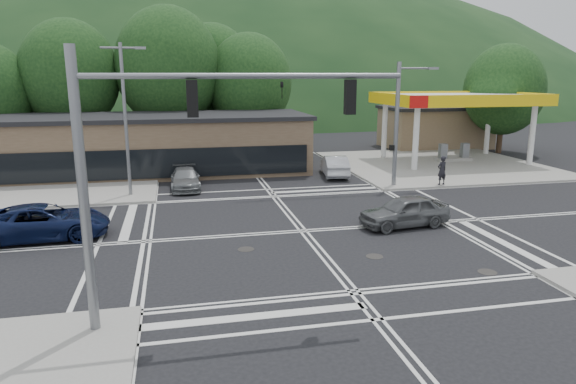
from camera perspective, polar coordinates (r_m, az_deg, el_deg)
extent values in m
plane|color=black|center=(24.34, 1.69, -4.35)|extent=(120.00, 120.00, 0.00)
cube|color=gray|center=(43.45, 16.24, 2.96)|extent=(16.00, 16.00, 0.15)
cube|color=gray|center=(39.32, -25.88, 1.15)|extent=(16.00, 16.00, 0.15)
cylinder|color=silver|center=(39.97, 14.02, 5.78)|extent=(0.44, 0.44, 5.00)
cylinder|color=silver|center=(45.39, 10.67, 6.76)|extent=(0.44, 0.44, 5.00)
cylinder|color=silver|center=(45.30, 25.50, 5.71)|extent=(0.44, 0.44, 5.00)
cylinder|color=silver|center=(50.14, 21.32, 6.67)|extent=(0.44, 0.44, 5.00)
cube|color=silver|center=(44.76, 18.34, 9.84)|extent=(12.00, 8.00, 0.60)
cube|color=yellow|center=(41.36, 21.17, 9.42)|extent=(12.20, 0.25, 0.90)
cube|color=yellow|center=(48.24, 15.90, 10.18)|extent=(12.20, 0.25, 0.90)
cube|color=yellow|center=(42.03, 11.16, 10.09)|extent=(0.25, 8.20, 0.90)
cube|color=yellow|center=(48.08, 24.59, 9.51)|extent=(0.25, 8.20, 0.90)
cube|color=red|center=(38.49, 14.34, 9.68)|extent=(1.40, 0.12, 0.90)
cube|color=gray|center=(45.26, 17.88, 3.46)|extent=(3.00, 1.00, 0.30)
cube|color=slate|center=(44.66, 16.83, 4.32)|extent=(0.60, 0.50, 1.30)
cube|color=slate|center=(45.67, 19.03, 4.35)|extent=(0.60, 0.50, 1.30)
cube|color=#846B4F|center=(54.29, 16.01, 6.83)|extent=(10.00, 6.00, 3.80)
cube|color=brown|center=(39.94, -15.69, 4.95)|extent=(24.00, 8.00, 4.00)
ellipsoid|color=#173418|center=(112.90, -9.64, 9.13)|extent=(252.00, 126.00, 140.00)
cylinder|color=#382619|center=(47.51, -22.56, 6.16)|extent=(0.50, 0.50, 4.84)
ellipsoid|color=black|center=(47.26, -23.07, 11.86)|extent=(8.00, 8.00, 9.20)
cylinder|color=#382619|center=(46.75, -12.84, 7.01)|extent=(0.50, 0.50, 5.28)
ellipsoid|color=black|center=(46.53, -13.16, 13.33)|extent=(9.00, 9.00, 10.35)
cylinder|color=#382619|center=(47.27, -4.25, 6.82)|extent=(0.50, 0.50, 4.40)
ellipsoid|color=black|center=(47.01, -4.33, 12.04)|extent=(7.60, 7.60, 8.74)
cylinder|color=#382619|center=(50.89, -8.28, 7.41)|extent=(0.50, 0.50, 4.84)
ellipsoid|color=black|center=(50.66, -8.46, 12.74)|extent=(8.40, 8.40, 9.66)
cylinder|color=#382619|center=(52.14, 22.51, 6.20)|extent=(0.50, 0.50, 3.96)
ellipsoid|color=black|center=(51.89, 22.89, 10.44)|extent=(7.20, 7.20, 8.28)
cylinder|color=slate|center=(31.77, -17.60, 7.42)|extent=(0.20, 0.20, 9.00)
cylinder|color=slate|center=(31.68, -18.13, 14.99)|extent=(2.20, 0.12, 0.12)
cube|color=slate|center=(31.60, -16.08, 15.13)|extent=(0.60, 0.25, 0.15)
cylinder|color=slate|center=(33.88, 11.95, 7.20)|extent=(0.28, 0.28, 8.00)
cylinder|color=slate|center=(32.13, 4.69, 12.85)|extent=(9.00, 0.16, 0.16)
imported|color=black|center=(32.61, 7.23, 11.21)|extent=(0.16, 0.20, 1.00)
imported|color=black|center=(31.40, -0.68, 11.25)|extent=(0.16, 0.20, 1.00)
cylinder|color=slate|center=(34.24, 14.12, 13.19)|extent=(2.40, 0.12, 0.12)
cube|color=slate|center=(34.73, 15.79, 13.09)|extent=(0.70, 0.30, 0.15)
cube|color=black|center=(33.94, 11.45, 4.85)|extent=(0.25, 0.30, 0.35)
cylinder|color=slate|center=(14.90, -21.77, -0.56)|extent=(0.28, 0.28, 8.00)
cylinder|color=slate|center=(14.46, -4.60, 12.74)|extent=(9.00, 0.16, 0.16)
cube|color=black|center=(14.35, -10.60, 10.16)|extent=(0.30, 0.25, 1.00)
cube|color=black|center=(15.19, 6.91, 10.43)|extent=(0.30, 0.25, 1.00)
imported|color=#0D163A|center=(25.47, -25.58, -3.02)|extent=(5.82, 2.94, 1.58)
imported|color=#545658|center=(25.50, 12.81, -2.10)|extent=(4.63, 2.34, 1.51)
imported|color=#AEAFB5|center=(37.38, 5.21, 2.92)|extent=(2.33, 4.78, 1.51)
imported|color=silver|center=(41.36, -0.05, 3.95)|extent=(1.93, 4.50, 1.52)
imported|color=slate|center=(33.73, -11.34, 1.45)|extent=(1.85, 4.51, 1.31)
imported|color=black|center=(35.02, 16.73, 2.31)|extent=(0.77, 0.60, 1.89)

